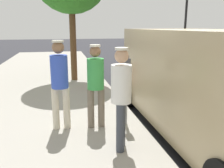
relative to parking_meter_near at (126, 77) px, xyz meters
The scene contains 9 objects.
ground_plane 1.79m from the parking_meter_near, behind, with size 80.00×80.00×0.00m, color #2D2D33.
sidewalk_slab 2.42m from the parking_meter_near, ahead, with size 5.00×32.00×0.15m, color #9E998E.
parking_meter_near is the anchor object (origin of this frame).
pedestrian_in_green 0.65m from the parking_meter_near, ahead, with size 0.36×0.34×1.71m.
pedestrian_in_blue 1.36m from the parking_meter_near, ahead, with size 0.36×0.34×1.80m.
pedestrian_in_white 1.10m from the parking_meter_near, 70.79° to the left, with size 0.34×0.35×1.74m.
parked_van 1.59m from the parking_meter_near, 160.91° to the left, with size 2.14×5.21×2.15m.
traffic_light_corner 13.90m from the parking_meter_near, 126.10° to the right, with size 2.48×0.42×5.20m.
fire_hydrant 3.34m from the parking_meter_near, 88.25° to the right, with size 0.24×0.24×0.86m.
Camera 1 is at (2.64, 4.77, 2.21)m, focal length 38.56 mm.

